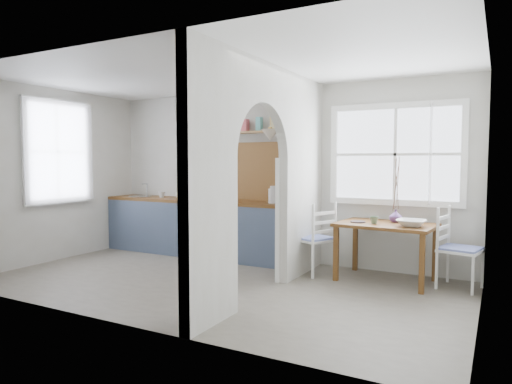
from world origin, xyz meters
The scene contains 26 objects.
floor centered at (0.00, 0.00, 0.00)m, with size 5.80×3.20×0.01m, color slate.
ceiling centered at (0.00, 0.00, 2.60)m, with size 5.80×3.20×0.01m, color silver.
walls centered at (0.00, 0.00, 1.30)m, with size 5.81×3.21×2.60m.
partition centered at (0.70, 0.06, 1.45)m, with size 0.12×3.20×2.60m.
kitchen_window centered at (-2.87, 0.00, 1.65)m, with size 0.10×1.16×1.50m, color white, non-canonical shape.
nook_window centered at (1.80, 1.56, 1.60)m, with size 1.76×0.10×1.30m, color white, non-canonical shape.
counter centered at (-1.13, 1.33, 0.46)m, with size 3.50×0.60×0.90m.
sink centered at (-2.43, 1.30, 0.89)m, with size 0.40×0.40×0.02m, color #B2B7BF.
backsplash centered at (-0.20, 1.58, 1.35)m, with size 1.65×0.03×0.90m, color brown.
shelf centered at (-0.20, 1.49, 2.00)m, with size 1.75×0.20×0.21m.
pendant_lamp centered at (0.15, 1.15, 1.88)m, with size 0.26×0.26×0.16m, color #F0E2C8.
utensil_rail centered at (0.61, 0.90, 1.45)m, with size 0.02×0.02×0.50m, color #B2B7BF.
dining_table centered at (1.80, 1.11, 0.37)m, with size 1.17×0.78×0.73m, color #4F341A, non-canonical shape.
chair_left centered at (0.85, 1.04, 0.48)m, with size 0.44×0.44×0.97m, color white, non-canonical shape.
chair_right centered at (2.65, 1.18, 0.48)m, with size 0.44×0.44×0.96m, color white, non-canonical shape.
kettle centered at (0.15, 1.27, 1.03)m, with size 0.21×0.17×0.25m, color silver, non-canonical shape.
mug_a centered at (-1.91, 1.25, 0.95)m, with size 0.11×0.11×0.10m, color silver.
mug_b centered at (-1.57, 1.28, 0.95)m, with size 0.13×0.13×0.10m, color white.
knife_block centered at (-1.12, 1.44, 1.00)m, with size 0.09×0.12×0.19m, color black.
jar centered at (-1.13, 1.38, 0.99)m, with size 0.11×0.11×0.18m, color #786549.
towel_magenta centered at (0.58, 0.98, 0.28)m, with size 0.02×0.03×0.51m, color #B52774.
towel_orange centered at (0.58, 0.94, 0.25)m, with size 0.02×0.03×0.52m, color orange.
bowl centered at (2.12, 0.98, 0.77)m, with size 0.34×0.34×0.08m, color silver.
table_cup centered at (1.67, 1.00, 0.78)m, with size 0.10×0.10×0.09m, color #5C7657.
plate centered at (1.46, 1.04, 0.74)m, with size 0.19×0.19×0.02m, color #312628.
vase centered at (1.88, 1.26, 0.81)m, with size 0.16×0.16×0.16m, color #5C3878.
Camera 1 is at (3.04, -4.66, 1.52)m, focal length 32.00 mm.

